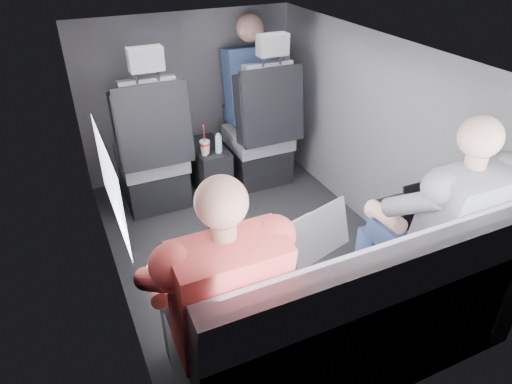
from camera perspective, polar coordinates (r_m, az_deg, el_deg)
name	(u,v)px	position (r m, az deg, el deg)	size (l,w,h in m)	color
floor	(254,248)	(3.17, -0.22, -7.05)	(2.60, 2.60, 0.00)	black
ceiling	(254,50)	(2.56, -0.28, 17.36)	(2.60, 2.60, 0.00)	#B2B2AD
panel_left	(104,194)	(2.61, -18.52, -0.20)	(0.02, 2.60, 1.35)	#56565B
panel_right	(373,136)	(3.25, 14.44, 6.80)	(0.02, 2.60, 1.35)	#56565B
panel_front	(189,96)	(3.93, -8.38, 11.73)	(1.80, 0.02, 1.35)	#56565B
panel_back	(392,300)	(1.92, 16.69, -12.77)	(1.80, 0.02, 1.35)	#56565B
side_window	(110,182)	(2.24, -17.78, 1.20)	(0.02, 0.75, 0.42)	white
seatbelt	(271,98)	(3.49, 1.90, 11.71)	(0.05, 0.01, 0.65)	black
front_seat_left	(153,159)	(3.52, -12.73, 4.06)	(0.52, 0.58, 1.26)	black
front_seat_right	(261,138)	(3.78, 0.64, 6.78)	(0.52, 0.58, 1.26)	black
center_console	(209,168)	(3.75, -5.87, 2.99)	(0.24, 0.48, 0.41)	black
rear_bench	(348,323)	(2.29, 11.40, -15.81)	(1.60, 0.57, 0.92)	slate
soda_cup	(205,147)	(3.50, -6.41, 5.62)	(0.08, 0.08, 0.25)	white
water_bottle	(218,144)	(3.52, -4.71, 6.03)	(0.05, 0.05, 0.15)	#B1D7EF
laptop_white	(202,279)	(2.00, -6.73, -10.71)	(0.34, 0.32, 0.25)	white
laptop_silver	(309,235)	(2.24, 6.63, -5.40)	(0.41, 0.40, 0.25)	silver
laptop_black	(415,205)	(2.60, 19.24, -1.55)	(0.35, 0.32, 0.25)	black
passenger_rear_left	(217,298)	(1.90, -4.86, -13.09)	(0.52, 0.64, 1.25)	#313135
passenger_rear_right	(437,226)	(2.44, 21.68, -4.03)	(0.53, 0.64, 1.26)	navy
passenger_front_right	(251,86)	(3.88, -0.69, 13.14)	(0.43, 0.43, 0.90)	navy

